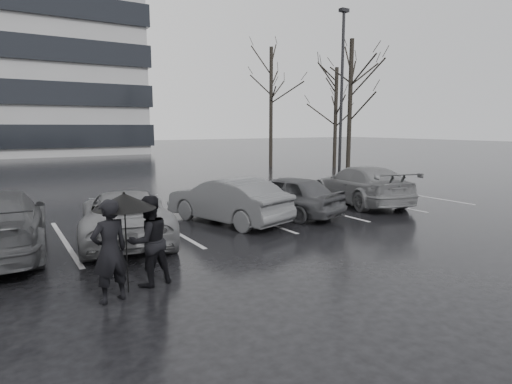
{
  "coord_description": "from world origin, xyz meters",
  "views": [
    {
      "loc": [
        -6.41,
        -9.17,
        2.94
      ],
      "look_at": [
        -0.14,
        1.0,
        1.1
      ],
      "focal_mm": 30.0,
      "sensor_mm": 36.0,
      "label": 1
    }
  ],
  "objects_px": {
    "lamp_post": "(341,106)",
    "car_west_b": "(126,215)",
    "car_west_a": "(228,200)",
    "tree_ne": "(336,118)",
    "car_main": "(285,195)",
    "pedestrian_right": "(149,241)",
    "car_east": "(361,185)",
    "tree_east": "(350,108)",
    "tree_north": "(271,108)",
    "pedestrian_left": "(110,251)"
  },
  "relations": [
    {
      "from": "car_main",
      "to": "pedestrian_right",
      "type": "xyz_separation_m",
      "value": [
        -5.8,
        -3.81,
        0.17
      ]
    },
    {
      "from": "pedestrian_left",
      "to": "tree_ne",
      "type": "bearing_deg",
      "value": -155.79
    },
    {
      "from": "car_east",
      "to": "car_west_b",
      "type": "bearing_deg",
      "value": 17.56
    },
    {
      "from": "car_main",
      "to": "pedestrian_right",
      "type": "height_order",
      "value": "pedestrian_right"
    },
    {
      "from": "car_west_a",
      "to": "pedestrian_left",
      "type": "distance_m",
      "value": 6.25
    },
    {
      "from": "tree_east",
      "to": "tree_north",
      "type": "height_order",
      "value": "tree_north"
    },
    {
      "from": "car_main",
      "to": "tree_east",
      "type": "bearing_deg",
      "value": -160.94
    },
    {
      "from": "lamp_post",
      "to": "tree_north",
      "type": "distance_m",
      "value": 9.68
    },
    {
      "from": "car_west_b",
      "to": "car_east",
      "type": "xyz_separation_m",
      "value": [
        9.1,
        0.62,
        0.07
      ]
    },
    {
      "from": "car_west_a",
      "to": "car_west_b",
      "type": "xyz_separation_m",
      "value": [
        -3.22,
        -0.4,
        -0.04
      ]
    },
    {
      "from": "car_west_a",
      "to": "car_east",
      "type": "height_order",
      "value": "car_east"
    },
    {
      "from": "car_west_a",
      "to": "lamp_post",
      "type": "height_order",
      "value": "lamp_post"
    },
    {
      "from": "car_west_b",
      "to": "pedestrian_right",
      "type": "relative_size",
      "value": 2.77
    },
    {
      "from": "pedestrian_left",
      "to": "tree_ne",
      "type": "relative_size",
      "value": 0.25
    },
    {
      "from": "tree_east",
      "to": "tree_ne",
      "type": "xyz_separation_m",
      "value": [
        2.5,
        4.0,
        -0.5
      ]
    },
    {
      "from": "pedestrian_left",
      "to": "tree_north",
      "type": "distance_m",
      "value": 25.01
    },
    {
      "from": "pedestrian_left",
      "to": "tree_east",
      "type": "height_order",
      "value": "tree_east"
    },
    {
      "from": "pedestrian_right",
      "to": "lamp_post",
      "type": "height_order",
      "value": "lamp_post"
    },
    {
      "from": "lamp_post",
      "to": "car_west_b",
      "type": "bearing_deg",
      "value": -155.94
    },
    {
      "from": "car_main",
      "to": "tree_ne",
      "type": "distance_m",
      "value": 17.61
    },
    {
      "from": "car_west_a",
      "to": "pedestrian_right",
      "type": "distance_m",
      "value": 5.39
    },
    {
      "from": "car_west_a",
      "to": "pedestrian_right",
      "type": "xyz_separation_m",
      "value": [
        -3.71,
        -3.91,
        0.15
      ]
    },
    {
      "from": "tree_north",
      "to": "pedestrian_left",
      "type": "bearing_deg",
      "value": -129.84
    },
    {
      "from": "pedestrian_right",
      "to": "lamp_post",
      "type": "xyz_separation_m",
      "value": [
        13.1,
        9.14,
        3.14
      ]
    },
    {
      "from": "pedestrian_right",
      "to": "tree_ne",
      "type": "xyz_separation_m",
      "value": [
        18.57,
        15.61,
        2.65
      ]
    },
    {
      "from": "pedestrian_left",
      "to": "lamp_post",
      "type": "height_order",
      "value": "lamp_post"
    },
    {
      "from": "pedestrian_left",
      "to": "pedestrian_right",
      "type": "xyz_separation_m",
      "value": [
        0.8,
        0.42,
        -0.04
      ]
    },
    {
      "from": "car_east",
      "to": "tree_ne",
      "type": "bearing_deg",
      "value": -114.38
    },
    {
      "from": "tree_east",
      "to": "tree_ne",
      "type": "distance_m",
      "value": 4.74
    },
    {
      "from": "lamp_post",
      "to": "tree_ne",
      "type": "xyz_separation_m",
      "value": [
        5.48,
        6.47,
        -0.49
      ]
    },
    {
      "from": "car_east",
      "to": "pedestrian_left",
      "type": "distance_m",
      "value": 11.34
    },
    {
      "from": "car_west_a",
      "to": "tree_ne",
      "type": "bearing_deg",
      "value": -158.42
    },
    {
      "from": "lamp_post",
      "to": "tree_east",
      "type": "height_order",
      "value": "lamp_post"
    },
    {
      "from": "car_main",
      "to": "car_west_b",
      "type": "xyz_separation_m",
      "value": [
        -5.31,
        -0.31,
        -0.03
      ]
    },
    {
      "from": "car_west_a",
      "to": "pedestrian_right",
      "type": "relative_size",
      "value": 2.48
    },
    {
      "from": "car_west_b",
      "to": "pedestrian_left",
      "type": "relative_size",
      "value": 2.66
    },
    {
      "from": "pedestrian_left",
      "to": "tree_ne",
      "type": "height_order",
      "value": "tree_ne"
    },
    {
      "from": "car_west_a",
      "to": "tree_ne",
      "type": "xyz_separation_m",
      "value": [
        14.87,
        11.7,
        2.81
      ]
    },
    {
      "from": "car_west_b",
      "to": "car_east",
      "type": "bearing_deg",
      "value": -164.15
    },
    {
      "from": "car_main",
      "to": "tree_east",
      "type": "height_order",
      "value": "tree_east"
    },
    {
      "from": "car_west_a",
      "to": "car_east",
      "type": "relative_size",
      "value": 0.85
    },
    {
      "from": "car_west_a",
      "to": "car_west_b",
      "type": "bearing_deg",
      "value": -9.56
    },
    {
      "from": "car_west_b",
      "to": "tree_north",
      "type": "height_order",
      "value": "tree_north"
    },
    {
      "from": "car_main",
      "to": "pedestrian_right",
      "type": "distance_m",
      "value": 6.94
    },
    {
      "from": "car_west_b",
      "to": "tree_east",
      "type": "height_order",
      "value": "tree_east"
    },
    {
      "from": "car_main",
      "to": "pedestrian_left",
      "type": "bearing_deg",
      "value": 14.55
    },
    {
      "from": "car_main",
      "to": "tree_ne",
      "type": "xyz_separation_m",
      "value": [
        12.77,
        11.79,
        2.82
      ]
    },
    {
      "from": "car_east",
      "to": "lamp_post",
      "type": "distance_m",
      "value": 6.94
    },
    {
      "from": "car_east",
      "to": "tree_ne",
      "type": "distance_m",
      "value": 14.84
    },
    {
      "from": "tree_ne",
      "to": "tree_north",
      "type": "xyz_separation_m",
      "value": [
        -3.5,
        3.0,
        0.75
      ]
    }
  ]
}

